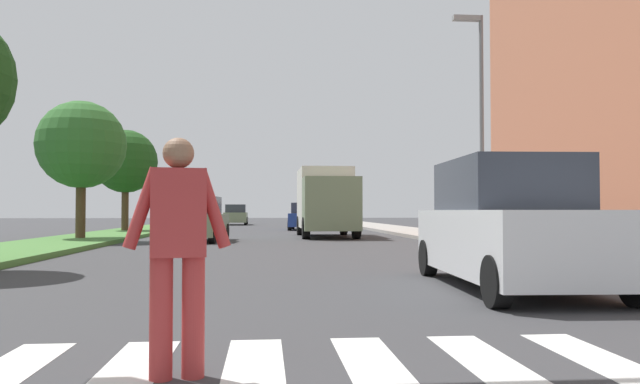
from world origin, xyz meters
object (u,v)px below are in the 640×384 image
tree_far (81,145)px  truck_box_delivery (326,200)px  sedan_far_horizon (236,215)px  suv_crossing (510,227)px  sedan_distant (305,217)px  tree_distant (125,162)px  pedestrian_performer (178,245)px  street_lamp_right (479,107)px  sedan_midblock (197,221)px

tree_far → truck_box_delivery: bearing=20.1°
sedan_far_horizon → truck_box_delivery: bearing=-77.5°
suv_crossing → sedan_far_horizon: 41.86m
suv_crossing → sedan_distant: size_ratio=1.06×
tree_distant → sedan_far_horizon: bearing=74.7°
sedan_distant → truck_box_delivery: (0.31, -9.99, 0.87)m
suv_crossing → tree_distant: bearing=115.1°
sedan_far_horizon → pedestrian_performer: bearing=-87.7°
street_lamp_right → suv_crossing: size_ratio=1.60×
sedan_midblock → truck_box_delivery: size_ratio=0.67×
tree_distant → pedestrian_performer: size_ratio=3.11×
sedan_midblock → sedan_far_horizon: 26.96m
pedestrian_performer → sedan_midblock: sedan_midblock is taller
pedestrian_performer → sedan_midblock: (-1.97, 19.07, -0.15)m
pedestrian_performer → sedan_far_horizon: size_ratio=0.37×
suv_crossing → truck_box_delivery: (-1.02, 18.23, 0.70)m
sedan_midblock → truck_box_delivery: 6.56m
pedestrian_performer → suv_crossing: bearing=46.9°
tree_far → street_lamp_right: (13.97, -4.22, 0.94)m
tree_far → truck_box_delivery: tree_far is taller
sedan_far_horizon → tree_distant: bearing=-105.3°
pedestrian_performer → sedan_distant: size_ratio=0.38×
tree_distant → suv_crossing: (11.04, -23.55, -2.80)m
tree_distant → sedan_far_horizon: (4.89, 17.85, -2.96)m
truck_box_delivery → street_lamp_right: bearing=-61.0°
pedestrian_performer → truck_box_delivery: size_ratio=0.27×
tree_far → sedan_midblock: bearing=-3.2°
pedestrian_performer → suv_crossing: size_ratio=0.36×
tree_distant → truck_box_delivery: tree_distant is taller
pedestrian_performer → truck_box_delivery: (3.32, 22.86, 0.70)m
tree_distant → sedan_far_horizon: 18.74m
sedan_far_horizon → sedan_midblock: bearing=-90.3°
suv_crossing → truck_box_delivery: size_ratio=0.75×
sedan_distant → truck_box_delivery: truck_box_delivery is taller
sedan_distant → truck_box_delivery: size_ratio=0.71×
street_lamp_right → tree_far: bearing=163.2°
tree_distant → sedan_far_horizon: tree_distant is taller
tree_far → truck_box_delivery: size_ratio=0.84×
tree_distant → sedan_far_horizon: size_ratio=1.16×
street_lamp_right → suv_crossing: 11.56m
sedan_distant → truck_box_delivery: 10.04m
street_lamp_right → sedan_distant: bearing=104.6°
tree_far → pedestrian_performer: bearing=-71.8°
suv_crossing → sedan_distant: 28.25m
tree_distant → sedan_distant: tree_distant is taller
street_lamp_right → sedan_far_horizon: bearing=107.0°
tree_far → sedan_midblock: 5.23m
sedan_midblock → sedan_distant: size_ratio=0.94×
tree_far → suv_crossing: bearing=-54.0°
street_lamp_right → truck_box_delivery: bearing=119.0°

